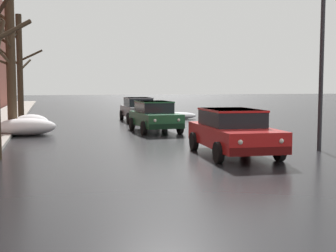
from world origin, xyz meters
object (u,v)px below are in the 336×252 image
at_px(sedan_green_parked_kerbside_close, 155,116).
at_px(street_lamp_post, 322,45).
at_px(sedan_red_approaching_near_lane, 233,131).
at_px(sedan_grey_parked_kerbside_mid, 139,109).
at_px(bare_tree_far_down_block, 19,65).
at_px(bare_tree_mid_block, 9,62).

bearing_deg(sedan_green_parked_kerbside_close, street_lamp_post, -62.20).
xyz_separation_m(sedan_red_approaching_near_lane, sedan_grey_parked_kerbside_mid, (-0.25, 13.96, -0.00)).
xyz_separation_m(bare_tree_far_down_block, sedan_red_approaching_near_lane, (7.08, -14.60, -2.55)).
relative_size(bare_tree_mid_block, sedan_green_parked_kerbside_close, 1.49).
distance_m(sedan_grey_parked_kerbside_mid, street_lamp_post, 14.45).
xyz_separation_m(bare_tree_mid_block, sedan_red_approaching_near_lane, (7.11, -7.95, -2.41)).
height_order(bare_tree_far_down_block, sedan_green_parked_kerbside_close, bare_tree_far_down_block).
xyz_separation_m(sedan_grey_parked_kerbside_mid, street_lamp_post, (3.41, -13.78, 2.71)).
xyz_separation_m(bare_tree_far_down_block, sedan_grey_parked_kerbside_mid, (6.83, -0.64, -2.55)).
bearing_deg(sedan_green_parked_kerbside_close, bare_tree_mid_block, 176.59).
relative_size(bare_tree_far_down_block, sedan_red_approaching_near_lane, 1.45).
distance_m(bare_tree_mid_block, sedan_red_approaching_near_lane, 10.93).
relative_size(bare_tree_mid_block, sedan_red_approaching_near_lane, 1.36).
bearing_deg(sedan_red_approaching_near_lane, bare_tree_far_down_block, 115.87).
relative_size(sedan_green_parked_kerbside_close, sedan_grey_parked_kerbside_mid, 0.93).
bearing_deg(street_lamp_post, sedan_red_approaching_near_lane, -176.65).
height_order(bare_tree_far_down_block, sedan_grey_parked_kerbside_mid, bare_tree_far_down_block).
bearing_deg(street_lamp_post, bare_tree_mid_block, 142.89).
relative_size(sedan_grey_parked_kerbside_mid, street_lamp_post, 0.69).
bearing_deg(sedan_grey_parked_kerbside_mid, bare_tree_mid_block, -138.76).
bearing_deg(sedan_red_approaching_near_lane, sedan_green_parked_kerbside_close, 95.54).
bearing_deg(bare_tree_mid_block, sedan_green_parked_kerbside_close, -3.41).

